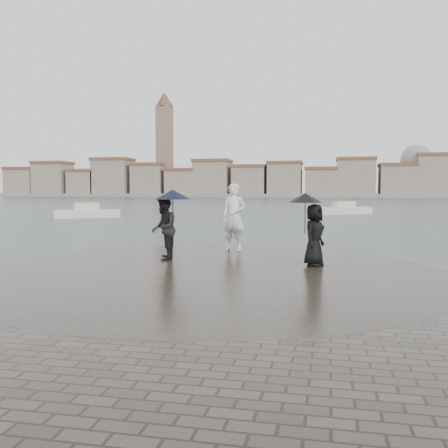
# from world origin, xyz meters

# --- Properties ---
(ground) EXTENTS (400.00, 400.00, 0.00)m
(ground) POSITION_xyz_m (0.00, 0.00, 0.00)
(ground) COLOR #2B3835
(ground) RESTS_ON ground
(kerb_ring) EXTENTS (12.50, 12.50, 0.32)m
(kerb_ring) POSITION_xyz_m (0.00, 3.50, 0.16)
(kerb_ring) COLOR gray
(kerb_ring) RESTS_ON ground
(quay_tip) EXTENTS (11.90, 11.90, 0.36)m
(quay_tip) POSITION_xyz_m (0.00, 3.50, 0.18)
(quay_tip) COLOR #2D261E
(quay_tip) RESTS_ON ground
(statue) EXTENTS (0.91, 0.68, 2.25)m
(statue) POSITION_xyz_m (-0.26, 7.61, 1.49)
(statue) COLOR white
(statue) RESTS_ON quay_tip
(visitor_left) EXTENTS (1.23, 1.16, 2.04)m
(visitor_left) POSITION_xyz_m (-1.79, 5.09, 1.50)
(visitor_left) COLOR black
(visitor_left) RESTS_ON quay_tip
(visitor_right) EXTENTS (1.10, 1.04, 1.95)m
(visitor_right) POSITION_xyz_m (2.40, 4.83, 1.43)
(visitor_right) COLOR black
(visitor_right) RESTS_ON quay_tip
(far_skyline) EXTENTS (260.00, 20.00, 37.00)m
(far_skyline) POSITION_xyz_m (-6.29, 160.71, 5.61)
(far_skyline) COLOR gray
(far_skyline) RESTS_ON ground
(boats) EXTENTS (45.26, 15.83, 1.50)m
(boats) POSITION_xyz_m (2.91, 38.86, 0.38)
(boats) COLOR silver
(boats) RESTS_ON ground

